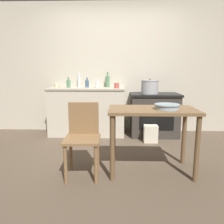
% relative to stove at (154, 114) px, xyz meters
% --- Properties ---
extents(ground_plane, '(14.00, 14.00, 0.00)m').
position_rel_stove_xyz_m(ground_plane, '(-0.78, -1.24, -0.41)').
color(ground_plane, brown).
extents(wall_back, '(8.00, 0.07, 2.55)m').
position_rel_stove_xyz_m(wall_back, '(-0.78, 0.34, 0.87)').
color(wall_back, beige).
rests_on(wall_back, ground_plane).
extents(counter_cabinet, '(1.46, 0.60, 0.91)m').
position_rel_stove_xyz_m(counter_cabinet, '(-1.29, 0.02, 0.05)').
color(counter_cabinet, beige).
rests_on(counter_cabinet, ground_plane).
extents(stove, '(0.92, 0.65, 0.81)m').
position_rel_stove_xyz_m(stove, '(0.00, 0.00, 0.00)').
color(stove, '#38332D').
rests_on(stove, ground_plane).
extents(work_table, '(1.03, 0.59, 0.79)m').
position_rel_stove_xyz_m(work_table, '(-0.28, -1.59, 0.24)').
color(work_table, brown).
rests_on(work_table, ground_plane).
extents(chair, '(0.41, 0.41, 0.85)m').
position_rel_stove_xyz_m(chair, '(-1.10, -1.70, 0.07)').
color(chair, olive).
rests_on(chair, ground_plane).
extents(flour_sack, '(0.24, 0.17, 0.30)m').
position_rel_stove_xyz_m(flour_sack, '(-0.12, -0.46, -0.26)').
color(flour_sack, beige).
rests_on(flour_sack, ground_plane).
extents(stock_pot, '(0.33, 0.33, 0.28)m').
position_rel_stove_xyz_m(stock_pot, '(-0.11, -0.05, 0.53)').
color(stock_pot, '#A8A8AD').
rests_on(stock_pot, stove).
extents(mixing_bowl_large, '(0.29, 0.29, 0.06)m').
position_rel_stove_xyz_m(mixing_bowl_large, '(-0.12, -1.64, 0.42)').
color(mixing_bowl_large, '#93A8B2').
rests_on(mixing_bowl_large, work_table).
extents(bottle_far_left, '(0.06, 0.06, 0.28)m').
position_rel_stove_xyz_m(bottle_far_left, '(-1.48, 0.24, 0.61)').
color(bottle_far_left, silver).
rests_on(bottle_far_left, counter_cabinet).
extents(bottle_left, '(0.07, 0.07, 0.17)m').
position_rel_stove_xyz_m(bottle_left, '(-1.10, 0.10, 0.57)').
color(bottle_left, silver).
rests_on(bottle_left, counter_cabinet).
extents(bottle_mid_left, '(0.07, 0.07, 0.19)m').
position_rel_stove_xyz_m(bottle_mid_left, '(-1.30, 0.14, 0.58)').
color(bottle_mid_left, '#3D5675').
rests_on(bottle_mid_left, counter_cabinet).
extents(bottle_center_left, '(0.08, 0.08, 0.30)m').
position_rel_stove_xyz_m(bottle_center_left, '(-0.90, 0.21, 0.62)').
color(bottle_center_left, '#517F5B').
rests_on(bottle_center_left, counter_cabinet).
extents(bottle_center, '(0.08, 0.08, 0.20)m').
position_rel_stove_xyz_m(bottle_center, '(-1.66, 0.12, 0.58)').
color(bottle_center, '#517F5B').
rests_on(bottle_center, counter_cabinet).
extents(cup_center_right, '(0.09, 0.09, 0.10)m').
position_rel_stove_xyz_m(cup_center_right, '(-0.72, -0.06, 0.55)').
color(cup_center_right, '#B74C42').
rests_on(cup_center_right, counter_cabinet).
extents(cup_mid_right, '(0.09, 0.09, 0.08)m').
position_rel_stove_xyz_m(cup_mid_right, '(-1.87, 0.00, 0.54)').
color(cup_mid_right, beige).
rests_on(cup_mid_right, counter_cabinet).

